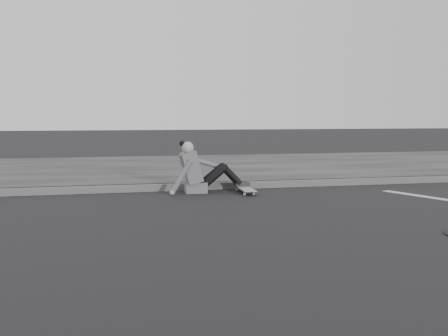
% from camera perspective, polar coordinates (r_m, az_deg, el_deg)
% --- Properties ---
extents(ground, '(80.00, 80.00, 0.00)m').
position_cam_1_polar(ground, '(6.56, 9.32, -5.43)').
color(ground, black).
rests_on(ground, ground).
extents(curb, '(24.00, 0.16, 0.12)m').
position_cam_1_polar(curb, '(8.97, 3.30, -1.90)').
color(curb, '#525252').
rests_on(curb, ground).
extents(sidewalk, '(24.00, 6.00, 0.12)m').
position_cam_1_polar(sidewalk, '(11.89, -0.57, 0.05)').
color(sidewalk, '#323232').
rests_on(sidewalk, ground).
extents(skateboard, '(0.20, 0.78, 0.09)m').
position_cam_1_polar(skateboard, '(8.37, 2.41, -2.39)').
color(skateboard, '#A5A6A0').
rests_on(skateboard, ground).
extents(seated_woman, '(1.38, 0.46, 0.88)m').
position_cam_1_polar(seated_woman, '(8.42, -2.84, -0.36)').
color(seated_woman, '#59595C').
rests_on(seated_woman, ground).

